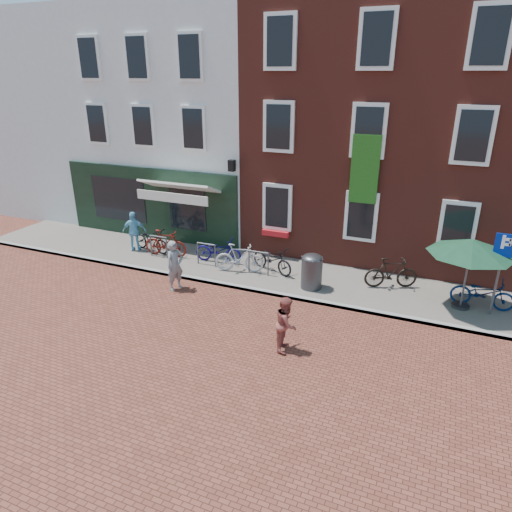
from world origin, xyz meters
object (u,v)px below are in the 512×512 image
at_px(cafe_person, 134,231).
at_px(bicycle_4, 272,259).
at_px(bicycle_5, 391,273).
at_px(bicycle_3, 239,258).
at_px(woman, 175,265).
at_px(bicycle_2, 218,250).
at_px(bicycle_6, 483,293).
at_px(litter_bin, 312,269).
at_px(bicycle_0, 151,240).
at_px(boy, 286,324).
at_px(bicycle_1, 165,243).
at_px(parking_sign, 501,261).
at_px(parasol, 472,244).

height_order(cafe_person, bicycle_4, cafe_person).
xyz_separation_m(cafe_person, bicycle_5, (9.52, 0.41, -0.26)).
bearing_deg(bicycle_5, bicycle_3, 75.57).
height_order(woman, bicycle_2, woman).
bearing_deg(bicycle_2, bicycle_4, -98.01).
distance_m(bicycle_3, bicycle_6, 7.61).
bearing_deg(bicycle_2, litter_bin, -108.49).
xyz_separation_m(bicycle_0, bicycle_2, (2.87, 0.02, 0.00)).
bearing_deg(bicycle_6, boy, 133.79).
xyz_separation_m(litter_bin, bicycle_1, (-5.78, 0.52, -0.13)).
xyz_separation_m(cafe_person, bicycle_1, (1.42, -0.07, -0.26)).
relative_size(litter_bin, bicycle_6, 0.71).
bearing_deg(bicycle_5, bicycle_6, -119.98).
relative_size(litter_bin, woman, 0.75).
bearing_deg(bicycle_1, bicycle_4, -93.08).
xyz_separation_m(litter_bin, bicycle_2, (-3.70, 0.76, -0.18)).
height_order(cafe_person, bicycle_0, cafe_person).
bearing_deg(bicycle_0, parking_sign, -80.44).
distance_m(bicycle_1, bicycle_4, 4.18).
relative_size(parasol, cafe_person, 1.56).
bearing_deg(bicycle_1, parasol, -96.27).
distance_m(bicycle_5, bicycle_6, 2.66).
distance_m(boy, bicycle_2, 5.85).
relative_size(bicycle_0, bicycle_3, 1.03).
bearing_deg(woman, cafe_person, 78.06).
bearing_deg(boy, cafe_person, 53.11).
relative_size(cafe_person, bicycle_5, 0.91).
xyz_separation_m(parking_sign, bicycle_1, (-10.98, 0.22, -1.15)).
xyz_separation_m(boy, bicycle_3, (-3.00, 3.73, -0.11)).
bearing_deg(litter_bin, boy, -84.08).
relative_size(cafe_person, bicycle_1, 0.91).
bearing_deg(bicycle_0, boy, -109.46).
distance_m(woman, bicycle_5, 6.86).
xyz_separation_m(boy, bicycle_4, (-1.96, 4.17, -0.16)).
bearing_deg(bicycle_2, bicycle_0, 83.39).
relative_size(woman, bicycle_0, 0.94).
bearing_deg(bicycle_4, boy, -133.19).
xyz_separation_m(woman, bicycle_0, (-2.53, 2.31, -0.26)).
bearing_deg(cafe_person, litter_bin, 151.72).
xyz_separation_m(bicycle_0, bicycle_5, (8.89, 0.26, 0.05)).
distance_m(cafe_person, bicycle_1, 1.44).
distance_m(litter_bin, bicycle_2, 3.78).
distance_m(parasol, bicycle_6, 1.64).
height_order(litter_bin, bicycle_6, litter_bin).
bearing_deg(woman, bicycle_4, -24.39).
relative_size(litter_bin, bicycle_4, 0.71).
height_order(bicycle_0, bicycle_1, bicycle_1).
distance_m(parking_sign, bicycle_4, 6.92).
distance_m(bicycle_3, bicycle_5, 5.02).
bearing_deg(parking_sign, woman, -168.59).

